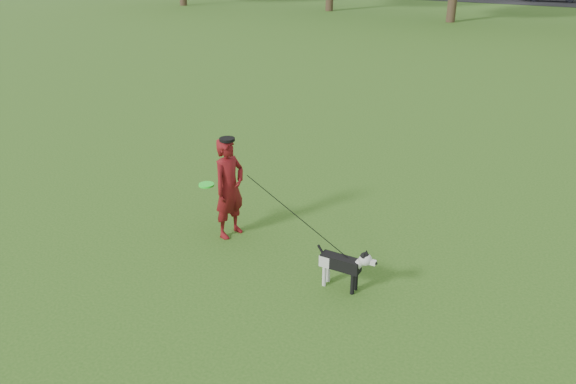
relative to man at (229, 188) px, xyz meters
The scene contains 5 objects.
ground 1.01m from the man, 16.74° to the left, with size 120.00×120.00×0.00m, color #285116.
road 40.20m from the man, 89.10° to the left, with size 120.00×7.00×0.02m, color black.
man is the anchor object (origin of this frame).
dog 2.20m from the man, 13.39° to the right, with size 0.82×0.17×0.63m.
man_held_items 1.31m from the man, 12.09° to the right, with size 2.65×0.61×1.12m.
Camera 1 is at (3.83, -6.34, 4.11)m, focal length 35.00 mm.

